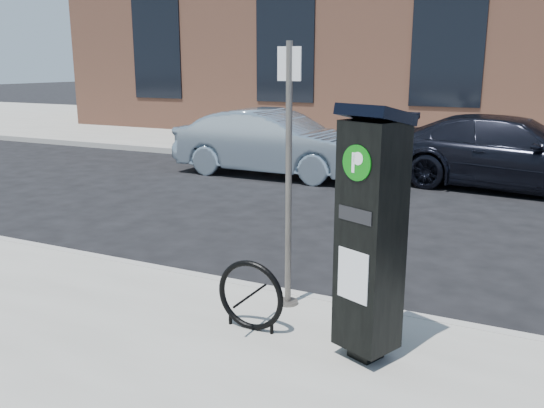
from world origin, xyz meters
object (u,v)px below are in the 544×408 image
Objects in this scene: parking_kiosk at (370,233)px; bike_rack at (250,296)px; car_dark at (512,153)px; sign_pole at (289,180)px; car_silver at (273,143)px.

parking_kiosk is 3.13× the size of bike_rack.
bike_rack is at bearing 174.85° from car_dark.
sign_pole is at bearing 168.99° from parking_kiosk.
car_dark is at bearing -81.33° from car_silver.
sign_pole is (-1.00, 0.68, 0.20)m from parking_kiosk.
car_dark is at bearing 72.85° from sign_pole.
sign_pole is 7.56m from car_silver.
parking_kiosk is at bearing -148.83° from car_silver.
parking_kiosk reaches higher than car_silver.
car_silver is at bearing 115.77° from bike_rack.
parking_kiosk is 1.29m from bike_rack.
bike_rack is at bearing -155.19° from car_silver.
parking_kiosk reaches higher than bike_rack.
car_silver is at bearing 111.18° from sign_pole.
sign_pole is 0.56× the size of car_silver.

